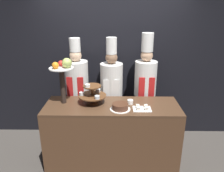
% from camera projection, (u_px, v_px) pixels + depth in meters
% --- Properties ---
extents(wall_back, '(10.00, 0.06, 2.80)m').
position_uv_depth(wall_back, '(113.00, 60.00, 3.80)').
color(wall_back, black).
rests_on(wall_back, ground_plane).
extents(buffet_counter, '(1.90, 0.65, 0.96)m').
position_uv_depth(buffet_counter, '(112.00, 135.00, 3.23)').
color(buffet_counter, brown).
rests_on(buffet_counter, ground_plane).
extents(tiered_stand, '(0.40, 0.40, 0.31)m').
position_uv_depth(tiered_stand, '(92.00, 94.00, 3.09)').
color(tiered_stand, brown).
rests_on(tiered_stand, buffet_counter).
extents(fruit_pedestal, '(0.34, 0.34, 0.66)m').
position_uv_depth(fruit_pedestal, '(63.00, 72.00, 2.99)').
color(fruit_pedestal, '#2D231E').
rests_on(fruit_pedestal, buffet_counter).
extents(cake_round, '(0.28, 0.28, 0.08)m').
position_uv_depth(cake_round, '(120.00, 107.00, 2.93)').
color(cake_round, white).
rests_on(cake_round, buffet_counter).
extents(cup_white, '(0.08, 0.08, 0.06)m').
position_uv_depth(cup_white, '(130.00, 102.00, 3.10)').
color(cup_white, white).
rests_on(cup_white, buffet_counter).
extents(cake_square_tray, '(0.24, 0.19, 0.05)m').
position_uv_depth(cake_square_tray, '(142.00, 108.00, 2.94)').
color(cake_square_tray, white).
rests_on(cake_square_tray, buffet_counter).
extents(chef_left, '(0.37, 0.37, 1.82)m').
position_uv_depth(chef_left, '(77.00, 88.00, 3.59)').
color(chef_left, '#28282D').
rests_on(chef_left, ground_plane).
extents(chef_center_left, '(0.36, 0.36, 1.83)m').
position_uv_depth(chef_center_left, '(111.00, 89.00, 3.59)').
color(chef_center_left, '#38332D').
rests_on(chef_center_left, ground_plane).
extents(chef_center_right, '(0.35, 0.35, 1.90)m').
position_uv_depth(chef_center_right, '(145.00, 87.00, 3.57)').
color(chef_center_right, black).
rests_on(chef_center_right, ground_plane).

